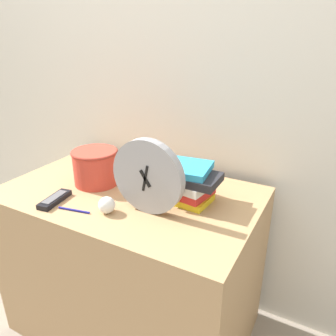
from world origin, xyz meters
TOP-DOWN VIEW (x-y plane):
  - wall_back at (0.00, 0.74)m, footprint 6.00×0.04m
  - desk at (0.00, 0.33)m, footprint 1.07×0.67m
  - desk_clock at (0.16, 0.23)m, footprint 0.28×0.04m
  - book_stack at (0.24, 0.38)m, footprint 0.25×0.21m
  - basket at (-0.17, 0.33)m, footprint 0.20×0.20m
  - tv_remote at (-0.21, 0.12)m, footprint 0.07×0.16m
  - crumpled_paper_ball at (0.03, 0.15)m, footprint 0.06×0.06m
  - pen at (-0.09, 0.10)m, footprint 0.13×0.03m

SIDE VIEW (x-z plane):
  - desk at x=0.00m, z-range 0.00..0.74m
  - pen at x=-0.09m, z-range 0.74..0.75m
  - tv_remote at x=-0.21m, z-range 0.74..0.77m
  - crumpled_paper_ball at x=0.03m, z-range 0.74..0.81m
  - book_stack at x=0.24m, z-range 0.75..0.90m
  - basket at x=-0.17m, z-range 0.75..0.90m
  - desk_clock at x=0.16m, z-range 0.74..1.03m
  - wall_back at x=0.00m, z-range 0.00..2.40m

